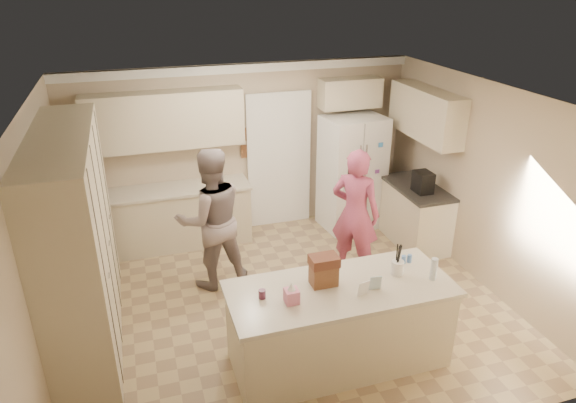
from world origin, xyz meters
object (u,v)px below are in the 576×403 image
object	(u,v)px
refrigerator	(352,173)
tissue_box	(292,296)
island_base	(339,326)
coffee_maker	(423,182)
teen_girl	(355,214)
teen_boy	(211,219)
utensil_crock	(397,268)
dollhouse_body	(324,275)

from	to	relation	value
refrigerator	tissue_box	xyz separation A→B (m)	(-1.97, -3.03, 0.10)
refrigerator	island_base	bearing A→B (deg)	-122.32
coffee_maker	teen_girl	world-z (taller)	teen_girl
island_base	teen_girl	distance (m)	1.85
refrigerator	tissue_box	distance (m)	3.62
coffee_maker	teen_boy	distance (m)	3.04
refrigerator	teen_girl	bearing A→B (deg)	-118.63
refrigerator	island_base	xyz separation A→B (m)	(-1.42, -2.93, -0.46)
utensil_crock	teen_boy	xyz separation A→B (m)	(-1.63, 1.83, -0.06)
teen_girl	island_base	bearing A→B (deg)	102.93
island_base	utensil_crock	size ratio (longest dim) A/B	14.67
tissue_box	dollhouse_body	world-z (taller)	dollhouse_body
island_base	teen_boy	world-z (taller)	teen_boy
island_base	utensil_crock	xyz separation A→B (m)	(0.65, 0.05, 0.56)
dollhouse_body	utensil_crock	bearing A→B (deg)	-3.58
island_base	tissue_box	xyz separation A→B (m)	(-0.55, -0.10, 0.56)
dollhouse_body	teen_girl	world-z (taller)	teen_girl
refrigerator	island_base	world-z (taller)	refrigerator
utensil_crock	tissue_box	xyz separation A→B (m)	(-1.20, -0.15, -0.00)
utensil_crock	teen_boy	size ratio (longest dim) A/B	0.08
utensil_crock	dollhouse_body	bearing A→B (deg)	176.42
island_base	tissue_box	size ratio (longest dim) A/B	15.71
teen_girl	coffee_maker	bearing A→B (deg)	-122.78
island_base	dollhouse_body	distance (m)	0.62
dollhouse_body	tissue_box	bearing A→B (deg)	-153.43
refrigerator	utensil_crock	world-z (taller)	refrigerator
dollhouse_body	teen_girl	xyz separation A→B (m)	(1.01, 1.47, -0.14)
refrigerator	teen_girl	xyz separation A→B (m)	(-0.55, -1.36, -0.01)
utensil_crock	dollhouse_body	xyz separation A→B (m)	(-0.80, 0.05, 0.04)
tissue_box	teen_girl	world-z (taller)	teen_girl
tissue_box	dollhouse_body	size ratio (longest dim) A/B	0.54
teen_boy	utensil_crock	bearing A→B (deg)	125.17
refrigerator	dollhouse_body	world-z (taller)	refrigerator
tissue_box	teen_boy	distance (m)	2.03
coffee_maker	utensil_crock	world-z (taller)	coffee_maker
utensil_crock	dollhouse_body	size ratio (longest dim) A/B	0.58
utensil_crock	tissue_box	distance (m)	1.21
refrigerator	island_base	distance (m)	3.29
coffee_maker	refrigerator	bearing A→B (deg)	121.42
coffee_maker	tissue_box	bearing A→B (deg)	-142.43
refrigerator	dollhouse_body	distance (m)	3.24
coffee_maker	island_base	size ratio (longest dim) A/B	0.14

